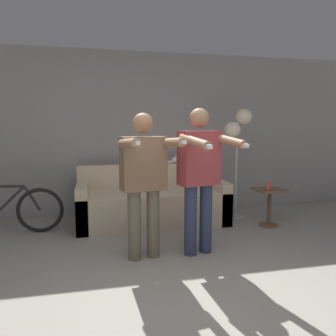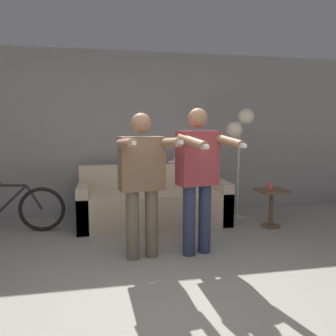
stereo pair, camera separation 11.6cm
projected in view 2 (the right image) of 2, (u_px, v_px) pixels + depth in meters
The scene contains 10 objects.
ground_plane at pixel (177, 313), 2.52m from camera, with size 16.00×16.00×0.00m, color gray.
wall_back at pixel (137, 134), 5.31m from camera, with size 10.00×0.05×2.60m.
couch at pixel (154, 204), 4.82m from camera, with size 2.15×0.81×0.85m.
person_left at pixel (142, 176), 3.45m from camera, with size 0.61×0.74×1.56m.
person_right at pixel (198, 172), 3.56m from camera, with size 0.61×0.75×1.62m.
cat at pixel (184, 159), 5.14m from camera, with size 0.41×0.13×0.17m.
floor_lamp at pixel (240, 130), 4.92m from camera, with size 0.42×0.28×1.69m.
side_table at pixel (271, 201), 4.64m from camera, with size 0.40×0.40×0.54m.
cup at pixel (270, 187), 4.56m from camera, with size 0.09×0.09×0.11m.
bicycle at pixel (7, 210), 4.36m from camera, with size 1.49×0.07×0.69m.
Camera 2 is at (-0.52, -2.30, 1.43)m, focal length 35.00 mm.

